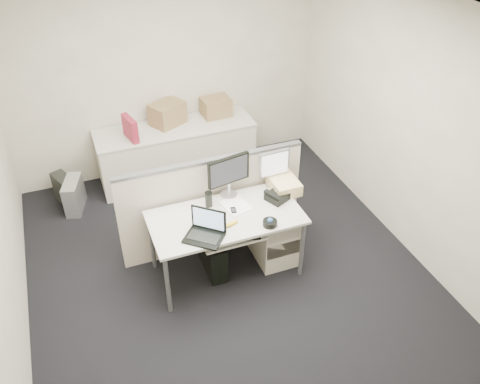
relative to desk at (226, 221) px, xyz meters
name	(u,v)px	position (x,y,z in m)	size (l,w,h in m)	color
floor	(227,270)	(0.00, 0.00, -0.67)	(4.00, 4.50, 0.01)	black
ceiling	(221,12)	(0.00, 0.00, 2.04)	(4.00, 4.50, 0.01)	white
wall_back	(164,72)	(0.00, 2.25, 0.69)	(4.00, 0.02, 2.70)	#B6AD9D
wall_front	(356,360)	(0.00, -2.25, 0.69)	(4.00, 0.02, 2.70)	#B6AD9D
wall_right	(409,125)	(2.00, 0.00, 0.69)	(0.02, 4.50, 2.70)	#B6AD9D
desk	(226,221)	(0.00, 0.00, 0.00)	(1.50, 0.75, 0.73)	silver
keyboard_tray	(232,236)	(0.00, -0.18, -0.04)	(0.62, 0.32, 0.02)	silver
drawer_pedestal	(273,232)	(0.55, 0.05, -0.34)	(0.40, 0.55, 0.65)	beige
cubicle_partition	(212,205)	(0.00, 0.45, -0.11)	(2.00, 0.06, 1.10)	beige
back_counter	(177,153)	(0.00, 1.93, -0.30)	(2.00, 0.60, 0.72)	beige
monitor_main	(229,177)	(0.15, 0.32, 0.30)	(0.46, 0.18, 0.46)	black
monitor_small	(274,169)	(0.65, 0.32, 0.27)	(0.34, 0.17, 0.41)	#B7B7BC
laptop	(203,228)	(-0.30, -0.24, 0.20)	(0.35, 0.26, 0.26)	black
trackball	(270,223)	(0.35, -0.28, 0.09)	(0.14, 0.14, 0.05)	black
desk_phone	(278,196)	(0.60, 0.08, 0.10)	(0.23, 0.19, 0.07)	black
paper_stack	(236,206)	(0.15, 0.12, 0.07)	(0.23, 0.29, 0.01)	white
sticky_pad	(221,217)	(-0.05, 0.00, 0.07)	(0.08, 0.08, 0.01)	gold
travel_mug	(209,200)	(-0.10, 0.22, 0.14)	(0.07, 0.07, 0.15)	black
banana	(231,224)	(0.00, -0.15, 0.08)	(0.17, 0.04, 0.04)	yellow
cellphone	(233,211)	(0.10, 0.05, 0.07)	(0.05, 0.10, 0.01)	black
manila_folders	(284,185)	(0.72, 0.20, 0.13)	(0.27, 0.35, 0.13)	beige
keyboard	(238,236)	(0.05, -0.22, -0.02)	(0.42, 0.15, 0.02)	black
pc_tower_desk	(214,256)	(-0.13, 0.05, -0.46)	(0.18, 0.45, 0.42)	black
pc_tower_spare_dark	(66,190)	(-1.45, 1.84, -0.48)	(0.16, 0.40, 0.37)	black
pc_tower_spare_silver	(74,195)	(-1.37, 1.68, -0.47)	(0.17, 0.43, 0.40)	#B7B7BC
cardboard_box_left	(167,114)	(-0.05, 2.05, 0.21)	(0.41, 0.30, 0.30)	olive
cardboard_box_right	(216,108)	(0.60, 2.05, 0.19)	(0.36, 0.28, 0.26)	olive
red_binder	(130,129)	(-0.57, 1.83, 0.21)	(0.08, 0.33, 0.30)	maroon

